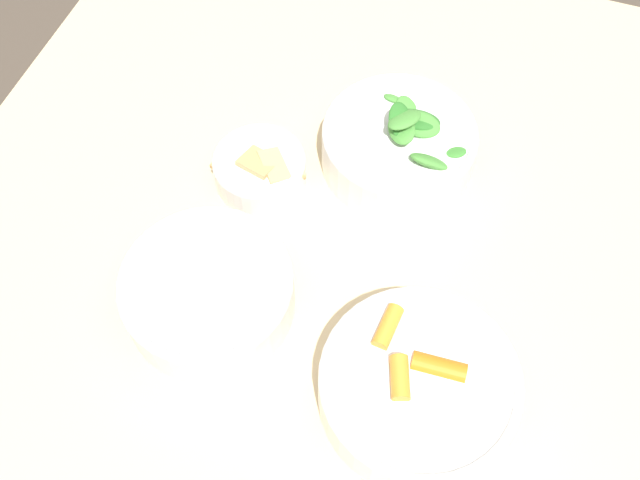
# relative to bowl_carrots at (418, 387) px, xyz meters

# --- Properties ---
(ground_plane) EXTENTS (10.00, 10.00, 0.00)m
(ground_plane) POSITION_rel_bowl_carrots_xyz_m (0.11, -0.12, -0.77)
(ground_plane) COLOR #4C4238
(dining_table) EXTENTS (1.02, 1.09, 0.73)m
(dining_table) POSITION_rel_bowl_carrots_xyz_m (0.11, -0.12, -0.14)
(dining_table) COLOR beige
(dining_table) RESTS_ON ground_plane
(bowl_carrots) EXTENTS (0.20, 0.20, 0.07)m
(bowl_carrots) POSITION_rel_bowl_carrots_xyz_m (0.00, 0.00, 0.00)
(bowl_carrots) COLOR white
(bowl_carrots) RESTS_ON dining_table
(bowl_greens) EXTENTS (0.19, 0.18, 0.10)m
(bowl_greens) POSITION_rel_bowl_carrots_xyz_m (0.10, -0.28, 0.00)
(bowl_greens) COLOR white
(bowl_greens) RESTS_ON dining_table
(bowl_beans_hotdog) EXTENTS (0.18, 0.18, 0.06)m
(bowl_beans_hotdog) POSITION_rel_bowl_carrots_xyz_m (0.24, -0.03, -0.00)
(bowl_beans_hotdog) COLOR silver
(bowl_beans_hotdog) RESTS_ON dining_table
(bowl_cookies) EXTENTS (0.11, 0.11, 0.05)m
(bowl_cookies) POSITION_rel_bowl_carrots_xyz_m (0.25, -0.21, -0.01)
(bowl_cookies) COLOR white
(bowl_cookies) RESTS_ON dining_table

